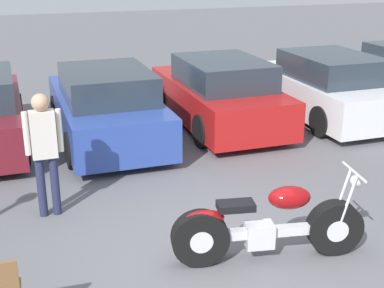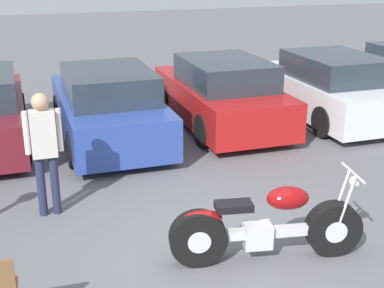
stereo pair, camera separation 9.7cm
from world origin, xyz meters
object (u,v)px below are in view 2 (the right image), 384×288
Objects in this scene: motorcycle at (265,227)px; parked_car_blue at (108,107)px; parked_car_red at (221,94)px; person_standing at (44,144)px; parked_car_white at (328,88)px.

parked_car_blue is (-1.00, 5.05, 0.25)m from motorcycle.
parked_car_red is at bearing 74.24° from motorcycle.
motorcycle is 0.56× the size of parked_car_red.
motorcycle is at bearing -40.78° from person_standing.
parked_car_blue is at bearing 65.04° from person_standing.
parked_car_blue and parked_car_white have the same top height.
parked_car_red is at bearing 39.71° from person_standing.
parked_car_red is (2.50, 0.24, 0.00)m from parked_car_blue.
parked_car_red is at bearing 5.56° from parked_car_blue.
person_standing reaches higher than parked_car_white.
parked_car_blue and parked_car_red have the same top height.
motorcycle is 0.56× the size of parked_car_blue.
person_standing is (-2.39, 2.06, 0.64)m from motorcycle.
parked_car_blue is 2.51m from parked_car_red.
parked_car_red is (1.49, 5.29, 0.25)m from motorcycle.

